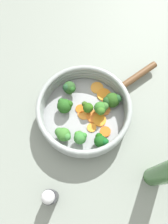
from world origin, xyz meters
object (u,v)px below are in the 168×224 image
at_px(carrot_slice_4, 105,132).
at_px(broccoli_floret_5, 64,135).
at_px(broccoli_floret_4, 69,88).
at_px(carrot_slice_5, 92,128).
at_px(carrot_slice_3, 93,116).
at_px(salt_shaker, 50,197).
at_px(broccoli_floret_1, 101,109).
at_px(carrot_slice_1, 81,108).
at_px(carrot_slice_2, 100,120).
at_px(broccoli_floret_0, 65,106).
at_px(broccoli_floret_3, 87,107).
at_px(carrot_slice_8, 104,107).
at_px(carrot_slice_9, 104,95).
at_px(carrot_slice_7, 97,88).
at_px(skillet, 84,115).
at_px(oil_bottle, 166,173).
at_px(carrot_slice_6, 83,112).
at_px(broccoli_floret_7, 80,137).
at_px(broccoli_floret_6, 101,141).
at_px(carrot_slice_0, 105,110).
at_px(broccoli_floret_2, 112,100).

xyz_separation_m(carrot_slice_4, broccoli_floret_5, (0.06, 0.11, 0.02)).
bearing_deg(broccoli_floret_4, carrot_slice_5, 173.22).
height_order(carrot_slice_3, salt_shaker, salt_shaker).
xyz_separation_m(carrot_slice_4, broccoli_floret_1, (0.06, -0.03, 0.03)).
bearing_deg(salt_shaker, carrot_slice_1, -54.92).
xyz_separation_m(carrot_slice_2, broccoli_floret_0, (0.09, 0.06, 0.02)).
bearing_deg(broccoli_floret_0, broccoli_floret_5, 142.13).
distance_m(carrot_slice_3, broccoli_floret_3, 0.04).
distance_m(carrot_slice_8, carrot_slice_9, 0.04).
xyz_separation_m(carrot_slice_7, broccoli_floret_4, (0.04, 0.08, 0.03)).
bearing_deg(broccoli_floret_0, skillet, -142.85).
relative_size(carrot_slice_9, oil_bottle, 0.16).
bearing_deg(carrot_slice_8, carrot_slice_9, -39.63).
height_order(carrot_slice_6, broccoli_floret_7, broccoli_floret_7).
relative_size(broccoli_floret_5, broccoli_floret_6, 1.08).
height_order(carrot_slice_2, broccoli_floret_1, broccoli_floret_1).
relative_size(carrot_slice_4, broccoli_floret_7, 0.68).
bearing_deg(carrot_slice_7, carrot_slice_3, 134.84).
xyz_separation_m(broccoli_floret_0, broccoli_floret_4, (0.04, -0.04, 0.01)).
height_order(broccoli_floret_7, salt_shaker, salt_shaker).
xyz_separation_m(carrot_slice_2, broccoli_floret_4, (0.13, 0.02, 0.03)).
bearing_deg(oil_bottle, carrot_slice_2, 4.27).
distance_m(skillet, broccoli_floret_6, 0.11).
relative_size(broccoli_floret_0, broccoli_floret_5, 0.98).
xyz_separation_m(broccoli_floret_1, broccoli_floret_7, (-0.03, 0.10, -0.00)).
relative_size(skillet, carrot_slice_3, 6.10).
distance_m(broccoli_floret_7, salt_shaker, 0.18).
xyz_separation_m(carrot_slice_7, broccoli_floret_6, (-0.15, 0.11, 0.03)).
height_order(broccoli_floret_4, broccoli_floret_5, broccoli_floret_4).
xyz_separation_m(skillet, carrot_slice_1, (0.02, -0.00, 0.01)).
distance_m(carrot_slice_9, broccoli_floret_5, 0.19).
height_order(skillet, broccoli_floret_4, broccoli_floret_4).
bearing_deg(carrot_slice_1, broccoli_floret_0, 55.12).
bearing_deg(carrot_slice_3, broccoli_floret_6, 155.65).
bearing_deg(broccoli_floret_7, carrot_slice_5, -80.09).
relative_size(carrot_slice_0, broccoli_floret_7, 0.69).
xyz_separation_m(broccoli_floret_0, salt_shaker, (-0.18, 0.18, -0.00)).
height_order(broccoli_floret_5, broccoli_floret_6, same).
bearing_deg(carrot_slice_2, carrot_slice_5, 96.12).
bearing_deg(broccoli_floret_7, broccoli_floret_4, -24.55).
height_order(broccoli_floret_1, broccoli_floret_2, broccoli_floret_1).
bearing_deg(broccoli_floret_3, carrot_slice_8, -116.30).
relative_size(skillet, carrot_slice_7, 6.31).
bearing_deg(carrot_slice_2, broccoli_floret_4, 7.44).
distance_m(carrot_slice_3, broccoli_floret_4, 0.12).
height_order(carrot_slice_0, carrot_slice_7, carrot_slice_0).
xyz_separation_m(carrot_slice_2, broccoli_floret_5, (0.02, 0.12, 0.02)).
distance_m(broccoli_floret_4, salt_shaker, 0.32).
height_order(broccoli_floret_2, broccoli_floret_3, broccoli_floret_2).
height_order(carrot_slice_3, broccoli_floret_2, broccoli_floret_2).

